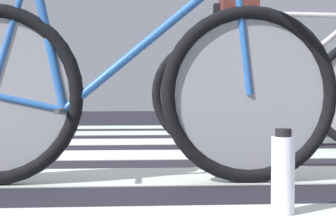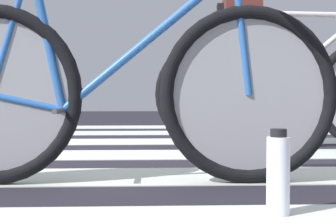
{
  "view_description": "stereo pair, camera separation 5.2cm",
  "coord_description": "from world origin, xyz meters",
  "px_view_note": "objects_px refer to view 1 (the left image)",
  "views": [
    {
      "loc": [
        -0.0,
        -2.62,
        0.39
      ],
      "look_at": [
        0.14,
        -0.36,
        0.3
      ],
      "focal_mm": 51.52,
      "sensor_mm": 36.0,
      "label": 1
    },
    {
      "loc": [
        0.05,
        -2.62,
        0.39
      ],
      "look_at": [
        0.14,
        -0.36,
        0.3
      ],
      "focal_mm": 51.52,
      "sensor_mm": 36.0,
      "label": 2
    }
  ],
  "objects_px": {
    "bicycle_1_of_2": "(122,88)",
    "cyclist_2_of_2": "(238,53)",
    "water_bottle": "(284,174)",
    "bicycle_2_of_2": "(286,90)"
  },
  "relations": [
    {
      "from": "bicycle_1_of_2",
      "to": "water_bottle",
      "type": "distance_m",
      "value": 0.76
    },
    {
      "from": "bicycle_1_of_2",
      "to": "bicycle_2_of_2",
      "type": "height_order",
      "value": "same"
    },
    {
      "from": "bicycle_1_of_2",
      "to": "cyclist_2_of_2",
      "type": "relative_size",
      "value": 1.8
    },
    {
      "from": "bicycle_2_of_2",
      "to": "water_bottle",
      "type": "relative_size",
      "value": 6.69
    },
    {
      "from": "cyclist_2_of_2",
      "to": "water_bottle",
      "type": "distance_m",
      "value": 1.76
    },
    {
      "from": "bicycle_1_of_2",
      "to": "cyclist_2_of_2",
      "type": "distance_m",
      "value": 1.38
    },
    {
      "from": "cyclist_2_of_2",
      "to": "bicycle_2_of_2",
      "type": "bearing_deg",
      "value": 0.0
    },
    {
      "from": "bicycle_1_of_2",
      "to": "bicycle_2_of_2",
      "type": "distance_m",
      "value": 1.53
    },
    {
      "from": "bicycle_1_of_2",
      "to": "cyclist_2_of_2",
      "type": "xyz_separation_m",
      "value": [
        0.71,
        1.16,
        0.24
      ]
    },
    {
      "from": "bicycle_1_of_2",
      "to": "water_bottle",
      "type": "relative_size",
      "value": 6.69
    }
  ]
}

